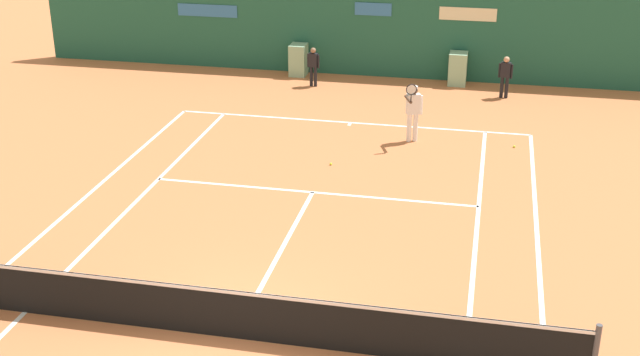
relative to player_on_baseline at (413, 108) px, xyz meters
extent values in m
plane|color=#C67042|center=(-1.98, -10.46, -0.98)|extent=(80.00, 80.00, 0.00)
cube|color=white|center=(-1.98, 1.24, -0.98)|extent=(10.60, 0.10, 0.01)
cube|color=white|center=(-5.98, -10.46, -0.98)|extent=(0.10, 23.40, 0.01)
cube|color=white|center=(-1.98, -4.06, -0.98)|extent=(8.00, 0.10, 0.01)
cube|color=white|center=(-1.98, -7.26, -0.98)|extent=(0.10, 6.40, 0.01)
cube|color=white|center=(-1.98, 1.09, -0.98)|extent=(0.10, 0.24, 0.01)
cylinder|color=#4C4C51|center=(4.02, -10.46, -0.45)|extent=(0.10, 0.10, 1.07)
cube|color=black|center=(-1.98, -10.46, -0.51)|extent=(12.00, 0.03, 0.95)
cube|color=white|center=(-1.98, -10.46, -0.06)|extent=(12.00, 0.04, 0.06)
cube|color=#1E5642|center=(-1.98, 6.54, 0.55)|extent=(25.00, 0.24, 3.06)
cube|color=beige|center=(1.12, 6.40, 1.38)|extent=(1.93, 0.02, 0.44)
cube|color=#2D6BA8|center=(-8.20, 6.40, 1.11)|extent=(2.25, 0.02, 0.44)
cube|color=#2D6BA8|center=(-2.13, 6.40, 1.42)|extent=(1.29, 0.02, 0.44)
cube|color=#8CB793|center=(-4.72, 5.99, -0.42)|extent=(0.57, 0.70, 1.12)
cube|color=#8CB793|center=(0.92, 5.99, -0.42)|extent=(0.61, 0.70, 1.12)
cylinder|color=white|center=(0.08, 0.06, -0.57)|extent=(0.13, 0.13, 0.82)
cylinder|color=white|center=(-0.09, -0.01, -0.57)|extent=(0.13, 0.13, 0.82)
cube|color=white|center=(0.00, 0.03, 0.12)|extent=(0.42, 0.32, 0.57)
sphere|color=brown|center=(0.00, 0.03, 0.52)|extent=(0.23, 0.23, 0.23)
cylinder|color=white|center=(0.00, 0.03, 0.61)|extent=(0.21, 0.21, 0.06)
cylinder|color=white|center=(0.21, 0.11, 0.08)|extent=(0.09, 0.09, 0.55)
cylinder|color=brown|center=(-0.12, -0.31, 0.36)|extent=(0.28, 0.55, 0.09)
cylinder|color=black|center=(-0.02, -0.57, 0.47)|extent=(0.03, 0.03, 0.22)
torus|color=black|center=(-0.02, -0.57, 0.72)|extent=(0.29, 0.13, 0.30)
cylinder|color=silver|center=(-0.02, -0.57, 0.72)|extent=(0.24, 0.10, 0.26)
cylinder|color=black|center=(-3.83, 4.74, -0.64)|extent=(0.11, 0.11, 0.68)
cylinder|color=black|center=(-3.98, 4.77, -0.64)|extent=(0.11, 0.11, 0.68)
cube|color=black|center=(-3.90, 4.75, -0.06)|extent=(0.33, 0.23, 0.48)
sphere|color=#8C664C|center=(-3.90, 4.75, 0.27)|extent=(0.19, 0.19, 0.19)
cylinder|color=black|center=(-3.72, 4.72, -0.10)|extent=(0.07, 0.07, 0.46)
cylinder|color=black|center=(-4.09, 4.79, -0.10)|extent=(0.07, 0.07, 0.46)
cylinder|color=black|center=(2.59, 4.74, -0.63)|extent=(0.11, 0.11, 0.70)
cylinder|color=black|center=(2.43, 4.77, -0.63)|extent=(0.11, 0.11, 0.70)
cube|color=black|center=(2.51, 4.75, -0.03)|extent=(0.34, 0.22, 0.49)
sphere|color=tan|center=(2.51, 4.75, 0.31)|extent=(0.19, 0.19, 0.19)
cylinder|color=black|center=(2.70, 4.73, -0.07)|extent=(0.07, 0.07, 0.47)
cylinder|color=black|center=(2.32, 4.78, -0.07)|extent=(0.07, 0.07, 0.47)
sphere|color=#CCE033|center=(2.85, 0.10, -0.95)|extent=(0.07, 0.07, 0.07)
sphere|color=#CCE033|center=(-1.89, -2.23, -0.95)|extent=(0.07, 0.07, 0.07)
camera|label=1|loc=(2.04, -22.12, 7.23)|focal=46.58mm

